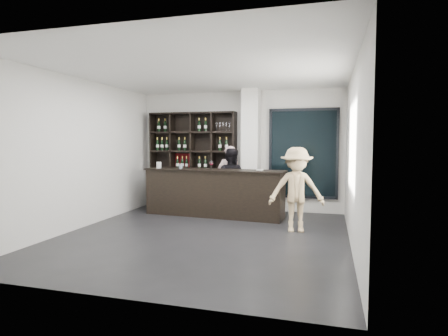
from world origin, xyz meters
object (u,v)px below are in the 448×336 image
(taster_pink, at_px, (230,179))
(taster_black, at_px, (230,180))
(customer, at_px, (296,190))
(wine_shelf, at_px, (193,161))
(tasting_counter, at_px, (214,193))

(taster_pink, xyz_separation_m, taster_black, (0.05, -0.13, -0.03))
(taster_pink, bearing_deg, customer, 123.01)
(customer, bearing_deg, taster_black, 128.63)
(wine_shelf, bearing_deg, tasting_counter, -45.53)
(wine_shelf, relative_size, customer, 1.52)
(taster_black, bearing_deg, wine_shelf, -11.43)
(tasting_counter, distance_m, customer, 2.15)
(taster_black, bearing_deg, taster_pink, -64.97)
(tasting_counter, xyz_separation_m, taster_pink, (0.20, 0.65, 0.26))
(wine_shelf, distance_m, customer, 3.26)
(wine_shelf, bearing_deg, taster_black, -15.84)
(taster_pink, bearing_deg, taster_black, 96.65)
(wine_shelf, xyz_separation_m, customer, (2.71, -1.76, -0.41))
(tasting_counter, xyz_separation_m, customer, (1.91, -0.95, 0.26))
(wine_shelf, height_order, taster_pink, wine_shelf)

